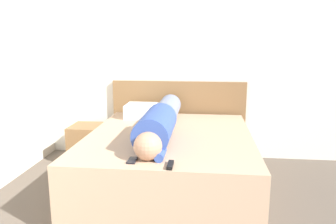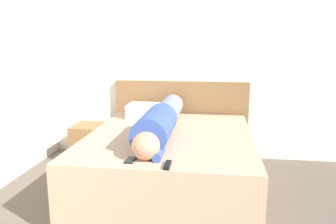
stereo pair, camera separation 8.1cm
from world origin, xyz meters
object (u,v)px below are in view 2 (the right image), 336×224
(nightstand, at_px, (93,143))
(cell_phone, at_px, (130,160))
(person_lying, at_px, (161,121))
(bed, at_px, (170,162))
(pillow_near_headboard, at_px, (149,111))
(tv_remote, at_px, (168,165))

(nightstand, relative_size, cell_phone, 3.59)
(person_lying, bearing_deg, cell_phone, -98.53)
(bed, xyz_separation_m, pillow_near_headboard, (-0.35, 0.69, 0.37))
(person_lying, height_order, pillow_near_headboard, person_lying)
(pillow_near_headboard, bearing_deg, nightstand, -179.84)
(bed, relative_size, person_lying, 1.09)
(person_lying, distance_m, cell_phone, 0.78)
(bed, relative_size, tv_remote, 12.67)
(bed, distance_m, person_lying, 0.44)
(bed, bearing_deg, cell_phone, -104.22)
(person_lying, bearing_deg, pillow_near_headboard, 109.92)
(person_lying, height_order, tv_remote, person_lying)
(bed, relative_size, pillow_near_headboard, 3.79)
(nightstand, xyz_separation_m, pillow_near_headboard, (0.73, 0.00, 0.43))
(person_lying, relative_size, pillow_near_headboard, 3.49)
(nightstand, height_order, cell_phone, cell_phone)
(bed, height_order, cell_phone, cell_phone)
(nightstand, height_order, person_lying, person_lying)
(person_lying, bearing_deg, bed, 15.97)
(pillow_near_headboard, bearing_deg, tv_remote, -74.07)
(pillow_near_headboard, xyz_separation_m, cell_phone, (0.15, -1.48, -0.07))
(tv_remote, xyz_separation_m, cell_phone, (-0.30, 0.08, -0.01))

